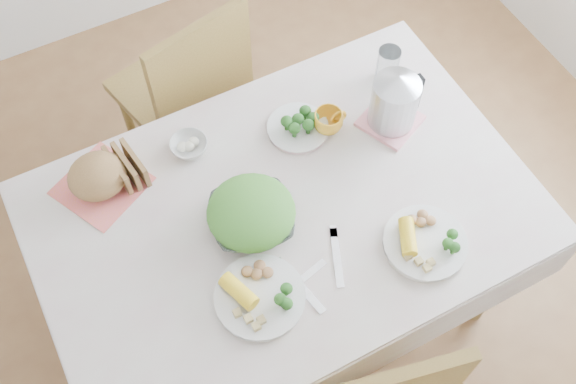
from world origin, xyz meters
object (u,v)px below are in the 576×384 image
salad_bowl (252,218)px  dinner_plate_left (260,297)px  dining_table (286,263)px  yellow_mug (328,122)px  dinner_plate_right (425,243)px  chair_far (180,90)px  electric_kettle (395,99)px

salad_bowl → dinner_plate_left: salad_bowl is taller
dining_table → yellow_mug: size_ratio=14.22×
salad_bowl → yellow_mug: yellow_mug is taller
dinner_plate_left → dinner_plate_right: (0.51, -0.07, 0.00)m
yellow_mug → salad_bowl: bearing=-152.0°
dining_table → salad_bowl: (-0.11, 0.01, 0.42)m
chair_far → dinner_plate_left: bearing=68.2°
dinner_plate_right → yellow_mug: bearing=95.1°
dining_table → dinner_plate_right: size_ratio=5.58×
dining_table → chair_far: (-0.04, 0.82, 0.09)m
salad_bowl → dinner_plate_left: size_ratio=0.95×
dinner_plate_left → electric_kettle: 0.75m
dinner_plate_left → yellow_mug: 0.63m
chair_far → electric_kettle: size_ratio=4.52×
dining_table → yellow_mug: yellow_mug is taller
salad_bowl → electric_kettle: size_ratio=1.16×
dinner_plate_left → yellow_mug: size_ratio=2.64×
chair_far → dinner_plate_left: 1.10m
dinner_plate_right → yellow_mug: (-0.05, 0.50, 0.03)m
dining_table → chair_far: 0.83m
salad_bowl → yellow_mug: (0.37, 0.20, 0.01)m
chair_far → electric_kettle: electric_kettle is taller
salad_bowl → yellow_mug: bearing=28.0°
salad_bowl → yellow_mug: 0.42m
dining_table → yellow_mug: bearing=37.8°
dining_table → chair_far: chair_far is taller
chair_far → dinner_plate_left: size_ratio=3.71×
dinner_plate_right → electric_kettle: 0.47m
dinner_plate_right → chair_far: bearing=107.4°
chair_far → dinner_plate_right: size_ratio=3.85×
salad_bowl → dining_table: bearing=-2.9°
electric_kettle → dinner_plate_right: bearing=-125.9°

